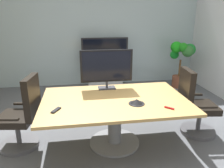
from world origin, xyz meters
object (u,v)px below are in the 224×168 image
object	(u,v)px
conference_phone	(137,102)
wall_display_unit	(105,71)
office_chair_left	(23,119)
potted_plant	(182,57)
remote_control	(56,110)
conference_table	(115,109)
tv_monitor	(107,67)
office_chair_right	(195,108)

from	to	relation	value
conference_phone	wall_display_unit	bearing A→B (deg)	91.37
office_chair_left	conference_phone	world-z (taller)	office_chair_left
potted_plant	remote_control	bearing A→B (deg)	-138.63
conference_table	tv_monitor	size ratio (longest dim) A/B	2.48
conference_table	wall_display_unit	size ratio (longest dim) A/B	1.59
conference_table	office_chair_left	distance (m)	1.34
office_chair_right	potted_plant	distance (m)	2.42
conference_table	potted_plant	size ratio (longest dim) A/B	1.70
office_chair_right	conference_phone	size ratio (longest dim) A/B	4.95
potted_plant	remote_control	world-z (taller)	potted_plant
wall_display_unit	conference_phone	size ratio (longest dim) A/B	5.95
conference_table	remote_control	bearing A→B (deg)	-161.66
potted_plant	conference_phone	distance (m)	3.18
potted_plant	conference_phone	xyz separation A→B (m)	(-1.89, -2.56, -0.05)
conference_table	office_chair_left	world-z (taller)	office_chair_left
office_chair_left	conference_phone	size ratio (longest dim) A/B	4.95
conference_phone	office_chair_left	bearing A→B (deg)	168.15
office_chair_right	conference_phone	world-z (taller)	office_chair_right
office_chair_left	remote_control	xyz separation A→B (m)	(0.53, -0.39, 0.28)
conference_phone	potted_plant	bearing A→B (deg)	53.48
tv_monitor	potted_plant	xyz separation A→B (m)	(2.21, 1.85, -0.28)
potted_plant	remote_control	distance (m)	3.95
remote_control	conference_table	bearing A→B (deg)	46.58
office_chair_left	remote_control	bearing A→B (deg)	61.92
conference_table	potted_plant	bearing A→B (deg)	47.32
office_chair_right	tv_monitor	bearing A→B (deg)	80.49
office_chair_left	potted_plant	bearing A→B (deg)	130.96
remote_control	conference_phone	bearing A→B (deg)	31.14
wall_display_unit	remote_control	bearing A→B (deg)	-108.62
conference_table	office_chair_right	bearing A→B (deg)	4.12
tv_monitor	conference_phone	distance (m)	0.84
office_chair_left	wall_display_unit	world-z (taller)	wall_display_unit
office_chair_left	conference_phone	distance (m)	1.66
tv_monitor	wall_display_unit	bearing A→B (deg)	83.60
conference_table	office_chair_left	xyz separation A→B (m)	(-1.33, 0.12, -0.11)
remote_control	office_chair_right	bearing A→B (deg)	37.88
office_chair_left	wall_display_unit	bearing A→B (deg)	157.91
wall_display_unit	conference_phone	world-z (taller)	wall_display_unit
office_chair_left	tv_monitor	size ratio (longest dim) A/B	1.30
conference_table	potted_plant	xyz separation A→B (m)	(2.16, 2.35, 0.24)
tv_monitor	conference_phone	xyz separation A→B (m)	(0.32, -0.71, -0.33)
office_chair_right	wall_display_unit	world-z (taller)	wall_display_unit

